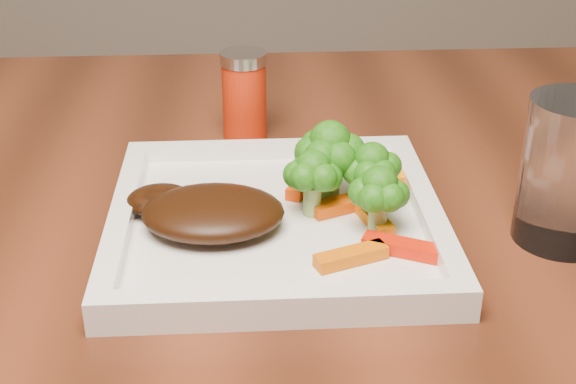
{
  "coord_description": "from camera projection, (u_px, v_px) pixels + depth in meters",
  "views": [
    {
      "loc": [
        0.13,
        -0.6,
        1.09
      ],
      "look_at": [
        0.16,
        -0.02,
        0.79
      ],
      "focal_mm": 50.0,
      "sensor_mm": 36.0,
      "label": 1
    }
  ],
  "objects": [
    {
      "name": "drinking_glass",
      "position": [
        571.0,
        172.0,
        0.63
      ],
      "size": [
        0.09,
        0.09,
        0.12
      ],
      "primitive_type": "cylinder",
      "rotation": [
        0.0,
        0.0,
        -0.2
      ],
      "color": "white",
      "rests_on": "dining_table"
    },
    {
      "name": "spice_shaker",
      "position": [
        244.0,
        96.0,
        0.83
      ],
      "size": [
        0.06,
        0.06,
        0.09
      ],
      "primitive_type": "cylinder",
      "rotation": [
        0.0,
        0.0,
        0.42
      ],
      "color": "red",
      "rests_on": "dining_table"
    },
    {
      "name": "carrot_1",
      "position": [
        402.0,
        247.0,
        0.61
      ],
      "size": [
        0.06,
        0.04,
        0.01
      ],
      "primitive_type": "cube",
      "rotation": [
        0.0,
        0.0,
        -0.44
      ],
      "color": "red",
      "rests_on": "plate"
    },
    {
      "name": "broccoli_3",
      "position": [
        313.0,
        181.0,
        0.66
      ],
      "size": [
        0.07,
        0.07,
        0.06
      ],
      "primitive_type": null,
      "rotation": [
        0.0,
        0.0,
        0.3
      ],
      "color": "#2D7112",
      "rests_on": "plate"
    },
    {
      "name": "carrot_6",
      "position": [
        347.0,
        203.0,
        0.68
      ],
      "size": [
        0.07,
        0.04,
        0.01
      ],
      "primitive_type": "cube",
      "rotation": [
        0.0,
        0.0,
        0.4
      ],
      "color": "#DB4803",
      "rests_on": "plate"
    },
    {
      "name": "broccoli_2",
      "position": [
        379.0,
        199.0,
        0.63
      ],
      "size": [
        0.06,
        0.06,
        0.06
      ],
      "primitive_type": null,
      "rotation": [
        0.0,
        0.0,
        0.18
      ],
      "color": "#116310",
      "rests_on": "plate"
    },
    {
      "name": "steak",
      "position": [
        213.0,
        212.0,
        0.64
      ],
      "size": [
        0.12,
        0.1,
        0.03
      ],
      "primitive_type": "ellipsoid",
      "rotation": [
        0.0,
        0.0,
        -0.05
      ],
      "color": "black",
      "rests_on": "plate"
    },
    {
      "name": "carrot_0",
      "position": [
        351.0,
        256.0,
        0.6
      ],
      "size": [
        0.06,
        0.03,
        0.01
      ],
      "primitive_type": "cube",
      "rotation": [
        0.0,
        0.0,
        0.37
      ],
      "color": "#D75E03",
      "rests_on": "plate"
    },
    {
      "name": "broccoli_0",
      "position": [
        330.0,
        161.0,
        0.68
      ],
      "size": [
        0.08,
        0.08,
        0.07
      ],
      "primitive_type": null,
      "rotation": [
        0.0,
        0.0,
        -0.3
      ],
      "color": "#146310",
      "rests_on": "plate"
    },
    {
      "name": "carrot_4",
      "position": [
        303.0,
        184.0,
        0.71
      ],
      "size": [
        0.03,
        0.05,
        0.01
      ],
      "primitive_type": "cube",
      "rotation": [
        0.0,
        0.0,
        1.15
      ],
      "color": "#FF3E04",
      "rests_on": "plate"
    },
    {
      "name": "plate",
      "position": [
        276.0,
        225.0,
        0.67
      ],
      "size": [
        0.27,
        0.27,
        0.01
      ],
      "primitive_type": "cube",
      "color": "white",
      "rests_on": "dining_table"
    },
    {
      "name": "broccoli_1",
      "position": [
        371.0,
        173.0,
        0.67
      ],
      "size": [
        0.07,
        0.07,
        0.06
      ],
      "primitive_type": null,
      "rotation": [
        0.0,
        0.0,
        -0.26
      ],
      "color": "#266B11",
      "rests_on": "plate"
    },
    {
      "name": "carrot_3",
      "position": [
        392.0,
        182.0,
        0.71
      ],
      "size": [
        0.05,
        0.04,
        0.01
      ],
      "primitive_type": "cube",
      "rotation": [
        0.0,
        0.0,
        0.53
      ],
      "color": "orange",
      "rests_on": "plate"
    },
    {
      "name": "carrot_5",
      "position": [
        375.0,
        219.0,
        0.65
      ],
      "size": [
        0.03,
        0.05,
        0.01
      ],
      "primitive_type": "cube",
      "rotation": [
        0.0,
        0.0,
        -1.29
      ],
      "color": "orange",
      "rests_on": "plate"
    }
  ]
}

